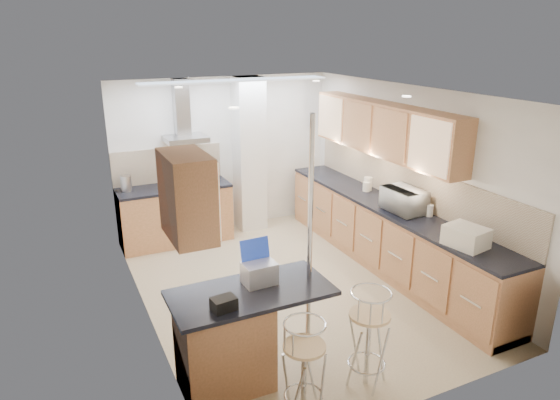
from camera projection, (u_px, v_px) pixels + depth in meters
name	position (u px, v px, depth m)	size (l,w,h in m)	color
ground	(290.00, 287.00, 6.50)	(4.80, 4.80, 0.00)	tan
room_shell	(300.00, 163.00, 6.45)	(3.64, 4.84, 2.51)	silver
right_counter	(386.00, 235.00, 6.96)	(0.63, 4.40, 0.92)	#A16C40
back_counter	(175.00, 214.00, 7.76)	(1.70, 0.63, 0.92)	#A16C40
peninsula	(252.00, 335.00, 4.64)	(1.47, 0.72, 0.94)	#A16C40
microwave	(404.00, 200.00, 6.48)	(0.57, 0.38, 0.31)	silver
laptop	(259.00, 273.00, 4.60)	(0.30, 0.22, 0.21)	#ADAFB6
bag	(224.00, 304.00, 4.17)	(0.20, 0.15, 0.11)	black
bar_stool_near	(304.00, 370.00, 4.17)	(0.38, 0.38, 0.93)	tan
bar_stool_end	(368.00, 338.00, 4.57)	(0.40, 0.40, 0.98)	tan
jar_a	(368.00, 184.00, 7.38)	(0.12, 0.12, 0.20)	white
jar_b	(367.00, 187.00, 7.35)	(0.11, 0.11, 0.14)	white
jar_c	(419.00, 205.00, 6.46)	(0.14, 0.14, 0.21)	beige
jar_d	(429.00, 210.00, 6.36)	(0.10, 0.10, 0.15)	silver
bread_bin	(466.00, 237.00, 5.45)	(0.34, 0.42, 0.22)	white
kettle	(126.00, 183.00, 7.33)	(0.16, 0.16, 0.24)	#A9AAAD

